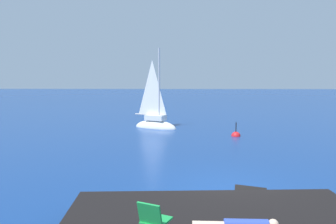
# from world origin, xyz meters

# --- Properties ---
(ground_plane) EXTENTS (160.00, 160.00, 0.00)m
(ground_plane) POSITION_xyz_m (0.00, 0.00, 0.00)
(ground_plane) COLOR navy
(boulder_seaward) EXTENTS (1.10, 0.96, 0.63)m
(boulder_seaward) POSITION_xyz_m (-2.70, -1.91, 0.00)
(boulder_seaward) COLOR black
(boulder_seaward) RESTS_ON ground
(boulder_inland) EXTENTS (1.18, 1.37, 0.74)m
(boulder_inland) POSITION_xyz_m (0.54, -1.25, 0.00)
(boulder_inland) COLOR black
(boulder_inland) RESTS_ON ground
(sailboat_near) EXTENTS (3.37, 2.46, 6.14)m
(sailboat_near) POSITION_xyz_m (-3.06, 12.92, 0.33)
(sailboat_near) COLOR white
(sailboat_near) RESTS_ON ground
(beach_chair) EXTENTS (0.69, 0.74, 0.80)m
(beach_chair) POSITION_xyz_m (-2.07, -4.56, 1.00)
(beach_chair) COLOR green
(beach_chair) RESTS_ON shore_ledge
(marker_buoy) EXTENTS (0.56, 0.56, 1.13)m
(marker_buoy) POSITION_xyz_m (2.07, 9.75, 0.01)
(marker_buoy) COLOR red
(marker_buoy) RESTS_ON ground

